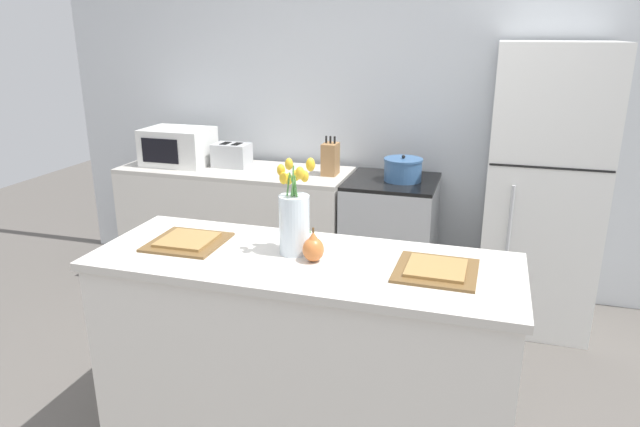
{
  "coord_description": "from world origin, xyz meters",
  "views": [
    {
      "loc": [
        0.71,
        -2.1,
        1.85
      ],
      "look_at": [
        0.0,
        0.25,
        1.06
      ],
      "focal_mm": 32.0,
      "sensor_mm": 36.0,
      "label": 1
    }
  ],
  "objects_px": {
    "toaster": "(232,155)",
    "flower_vase": "(294,219)",
    "plate_setting_right": "(436,270)",
    "cooking_pot": "(403,170)",
    "microwave": "(178,146)",
    "refrigerator": "(542,190)",
    "plate_setting_left": "(188,241)",
    "pear_figurine": "(313,248)",
    "knife_block": "(330,159)",
    "stove_range": "(390,242)"
  },
  "relations": [
    {
      "from": "pear_figurine",
      "to": "cooking_pot",
      "type": "height_order",
      "value": "pear_figurine"
    },
    {
      "from": "pear_figurine",
      "to": "toaster",
      "type": "relative_size",
      "value": 0.52
    },
    {
      "from": "stove_range",
      "to": "refrigerator",
      "type": "relative_size",
      "value": 0.5
    },
    {
      "from": "flower_vase",
      "to": "cooking_pot",
      "type": "height_order",
      "value": "flower_vase"
    },
    {
      "from": "plate_setting_right",
      "to": "toaster",
      "type": "bearing_deg",
      "value": 135.39
    },
    {
      "from": "flower_vase",
      "to": "knife_block",
      "type": "bearing_deg",
      "value": 100.38
    },
    {
      "from": "cooking_pot",
      "to": "microwave",
      "type": "distance_m",
      "value": 1.68
    },
    {
      "from": "plate_setting_right",
      "to": "toaster",
      "type": "xyz_separation_m",
      "value": [
        -1.65,
        1.63,
        0.03
      ]
    },
    {
      "from": "stove_range",
      "to": "cooking_pot",
      "type": "xyz_separation_m",
      "value": [
        0.07,
        -0.0,
        0.52
      ]
    },
    {
      "from": "plate_setting_left",
      "to": "knife_block",
      "type": "xyz_separation_m",
      "value": [
        0.21,
        1.6,
        0.05
      ]
    },
    {
      "from": "pear_figurine",
      "to": "microwave",
      "type": "bearing_deg",
      "value": 134.06
    },
    {
      "from": "stove_range",
      "to": "flower_vase",
      "type": "height_order",
      "value": "flower_vase"
    },
    {
      "from": "refrigerator",
      "to": "plate_setting_left",
      "type": "bearing_deg",
      "value": -135.31
    },
    {
      "from": "microwave",
      "to": "knife_block",
      "type": "relative_size",
      "value": 1.78
    },
    {
      "from": "plate_setting_left",
      "to": "microwave",
      "type": "bearing_deg",
      "value": 121.27
    },
    {
      "from": "refrigerator",
      "to": "plate_setting_right",
      "type": "distance_m",
      "value": 1.66
    },
    {
      "from": "refrigerator",
      "to": "pear_figurine",
      "type": "bearing_deg",
      "value": -121.68
    },
    {
      "from": "plate_setting_right",
      "to": "plate_setting_left",
      "type": "bearing_deg",
      "value": 180.0
    },
    {
      "from": "knife_block",
      "to": "pear_figurine",
      "type": "bearing_deg",
      "value": -76.55
    },
    {
      "from": "refrigerator",
      "to": "microwave",
      "type": "xyz_separation_m",
      "value": [
        -2.56,
        -0.0,
        0.13
      ]
    },
    {
      "from": "flower_vase",
      "to": "plate_setting_left",
      "type": "bearing_deg",
      "value": -176.23
    },
    {
      "from": "flower_vase",
      "to": "pear_figurine",
      "type": "relative_size",
      "value": 2.91
    },
    {
      "from": "stove_range",
      "to": "plate_setting_left",
      "type": "height_order",
      "value": "plate_setting_left"
    },
    {
      "from": "pear_figurine",
      "to": "cooking_pot",
      "type": "distance_m",
      "value": 1.62
    },
    {
      "from": "refrigerator",
      "to": "flower_vase",
      "type": "xyz_separation_m",
      "value": [
        -1.1,
        -1.55,
        0.2
      ]
    },
    {
      "from": "flower_vase",
      "to": "knife_block",
      "type": "relative_size",
      "value": 1.57
    },
    {
      "from": "cooking_pot",
      "to": "plate_setting_right",
      "type": "bearing_deg",
      "value": -76.45
    },
    {
      "from": "plate_setting_left",
      "to": "pear_figurine",
      "type": "bearing_deg",
      "value": -3.19
    },
    {
      "from": "refrigerator",
      "to": "flower_vase",
      "type": "relative_size",
      "value": 4.22
    },
    {
      "from": "pear_figurine",
      "to": "microwave",
      "type": "height_order",
      "value": "microwave"
    },
    {
      "from": "refrigerator",
      "to": "pear_figurine",
      "type": "xyz_separation_m",
      "value": [
        -1.0,
        -1.62,
        0.1
      ]
    },
    {
      "from": "stove_range",
      "to": "microwave",
      "type": "relative_size",
      "value": 1.86
    },
    {
      "from": "toaster",
      "to": "flower_vase",
      "type": "bearing_deg",
      "value": -56.7
    },
    {
      "from": "plate_setting_left",
      "to": "cooking_pot",
      "type": "height_order",
      "value": "cooking_pot"
    },
    {
      "from": "plate_setting_left",
      "to": "knife_block",
      "type": "relative_size",
      "value": 1.2
    },
    {
      "from": "plate_setting_left",
      "to": "microwave",
      "type": "distance_m",
      "value": 1.85
    },
    {
      "from": "refrigerator",
      "to": "cooking_pot",
      "type": "height_order",
      "value": "refrigerator"
    },
    {
      "from": "flower_vase",
      "to": "toaster",
      "type": "xyz_separation_m",
      "value": [
        -1.05,
        1.6,
        -0.11
      ]
    },
    {
      "from": "plate_setting_left",
      "to": "cooking_pot",
      "type": "bearing_deg",
      "value": 65.5
    },
    {
      "from": "refrigerator",
      "to": "cooking_pot",
      "type": "relative_size",
      "value": 6.97
    },
    {
      "from": "stove_range",
      "to": "plate_setting_left",
      "type": "xyz_separation_m",
      "value": [
        -0.65,
        -1.58,
        0.5
      ]
    },
    {
      "from": "toaster",
      "to": "knife_block",
      "type": "distance_m",
      "value": 0.76
    },
    {
      "from": "stove_range",
      "to": "knife_block",
      "type": "distance_m",
      "value": 0.71
    },
    {
      "from": "flower_vase",
      "to": "plate_setting_left",
      "type": "height_order",
      "value": "flower_vase"
    },
    {
      "from": "toaster",
      "to": "microwave",
      "type": "relative_size",
      "value": 0.58
    },
    {
      "from": "refrigerator",
      "to": "pear_figurine",
      "type": "relative_size",
      "value": 12.25
    },
    {
      "from": "flower_vase",
      "to": "toaster",
      "type": "bearing_deg",
      "value": 123.3
    },
    {
      "from": "toaster",
      "to": "cooking_pot",
      "type": "distance_m",
      "value": 1.27
    },
    {
      "from": "plate_setting_right",
      "to": "microwave",
      "type": "xyz_separation_m",
      "value": [
        -2.06,
        1.58,
        0.08
      ]
    },
    {
      "from": "stove_range",
      "to": "flower_vase",
      "type": "distance_m",
      "value": 1.69
    }
  ]
}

